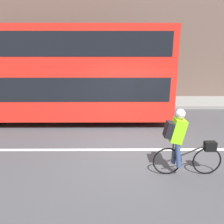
{
  "coord_description": "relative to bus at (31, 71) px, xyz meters",
  "views": [
    {
      "loc": [
        -0.62,
        -5.94,
        2.85
      ],
      "look_at": [
        -0.59,
        0.63,
        1.0
      ],
      "focal_mm": 35.0,
      "sensor_mm": 36.0,
      "label": 1
    }
  ],
  "objects": [
    {
      "name": "building_facade",
      "position": [
        3.86,
        4.36,
        1.99
      ],
      "size": [
        60.0,
        0.3,
        8.12
      ],
      "color": "brown",
      "rests_on": "ground_plane"
    },
    {
      "name": "trash_bin",
      "position": [
        0.49,
        2.81,
        -1.49
      ],
      "size": [
        0.56,
        0.56,
        0.85
      ],
      "color": "#262628",
      "rests_on": "sidewalk_curb"
    },
    {
      "name": "cyclist_on_bike",
      "position": [
        4.86,
        -4.32,
        -1.2
      ],
      "size": [
        1.62,
        0.32,
        1.62
      ],
      "color": "black",
      "rests_on": "ground_plane"
    },
    {
      "name": "bus",
      "position": [
        0.0,
        0.0,
        0.0
      ],
      "size": [
        11.16,
        2.5,
        3.74
      ],
      "color": "black",
      "rests_on": "ground_plane"
    },
    {
      "name": "road_center_line",
      "position": [
        3.86,
        -2.99,
        -2.07
      ],
      "size": [
        50.0,
        0.14,
        0.01
      ],
      "primitive_type": "cube",
      "color": "silver",
      "rests_on": "ground_plane"
    },
    {
      "name": "sidewalk_curb",
      "position": [
        3.86,
        2.93,
        -1.99
      ],
      "size": [
        60.0,
        2.56,
        0.15
      ],
      "color": "gray",
      "rests_on": "ground_plane"
    },
    {
      "name": "ground_plane",
      "position": [
        3.86,
        -3.01,
        -2.07
      ],
      "size": [
        80.0,
        80.0,
        0.0
      ],
      "primitive_type": "plane",
      "color": "#424244"
    }
  ]
}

